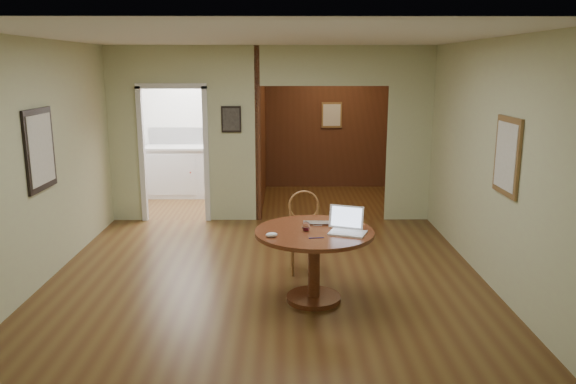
{
  "coord_description": "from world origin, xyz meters",
  "views": [
    {
      "loc": [
        0.2,
        -6.13,
        2.4
      ],
      "look_at": [
        0.25,
        -0.2,
        1.06
      ],
      "focal_mm": 35.0,
      "sensor_mm": 36.0,
      "label": 1
    }
  ],
  "objects_px": {
    "dining_table": "(314,249)",
    "chair": "(304,227)",
    "open_laptop": "(347,225)",
    "closed_laptop": "(317,224)"
  },
  "relations": [
    {
      "from": "dining_table",
      "to": "chair",
      "type": "distance_m",
      "value": 0.91
    },
    {
      "from": "dining_table",
      "to": "open_laptop",
      "type": "height_order",
      "value": "open_laptop"
    },
    {
      "from": "chair",
      "to": "dining_table",
      "type": "bearing_deg",
      "value": -87.14
    },
    {
      "from": "closed_laptop",
      "to": "open_laptop",
      "type": "bearing_deg",
      "value": -36.94
    },
    {
      "from": "chair",
      "to": "closed_laptop",
      "type": "distance_m",
      "value": 0.77
    },
    {
      "from": "dining_table",
      "to": "open_laptop",
      "type": "distance_m",
      "value": 0.42
    },
    {
      "from": "dining_table",
      "to": "chair",
      "type": "xyz_separation_m",
      "value": [
        -0.07,
        0.9,
        -0.03
      ]
    },
    {
      "from": "chair",
      "to": "closed_laptop",
      "type": "bearing_deg",
      "value": -82.69
    },
    {
      "from": "dining_table",
      "to": "closed_laptop",
      "type": "distance_m",
      "value": 0.28
    },
    {
      "from": "chair",
      "to": "closed_laptop",
      "type": "xyz_separation_m",
      "value": [
        0.11,
        -0.72,
        0.24
      ]
    }
  ]
}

